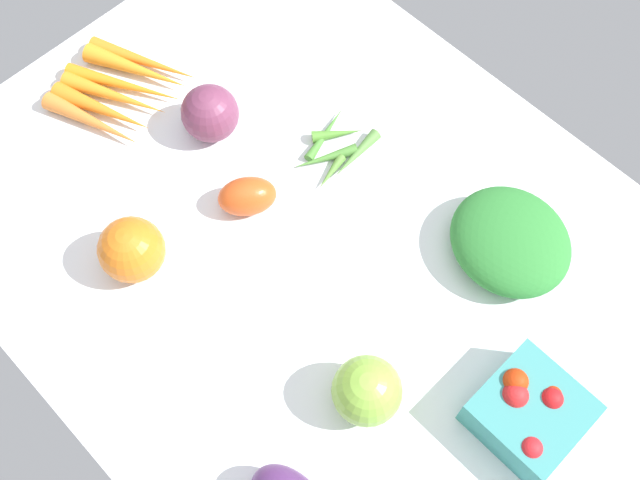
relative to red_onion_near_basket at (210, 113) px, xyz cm
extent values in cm
cube|color=white|center=(-23.87, 2.13, -5.04)|extent=(104.00, 76.00, 2.00)
sphere|color=#703350|center=(0.00, 0.00, 0.00)|extent=(8.08, 8.08, 8.08)
sphere|color=#86BC40|center=(-42.28, 12.62, 0.12)|extent=(8.33, 8.33, 8.33)
ellipsoid|color=#2E7E33|center=(-41.48, -14.81, -0.92)|extent=(18.70, 17.65, 6.23)
ellipsoid|color=#D6501D|center=(-12.69, 4.71, -1.43)|extent=(8.74, 9.41, 5.22)
cone|color=orange|center=(12.29, 11.81, -2.68)|extent=(15.77, 7.25, 2.71)
cone|color=orange|center=(12.91, 9.56, -2.60)|extent=(15.48, 8.17, 2.88)
cone|color=orange|center=(13.68, 6.79, -2.75)|extent=(15.83, 9.09, 2.58)
cone|color=orange|center=(14.30, 4.54, -2.87)|extent=(16.91, 10.56, 2.34)
cone|color=orange|center=(15.12, 1.60, -2.58)|extent=(16.20, 9.11, 2.92)
cone|color=orange|center=(15.62, -0.21, -2.77)|extent=(16.83, 9.39, 2.54)
cone|color=#4E8B30|center=(-13.30, -11.74, -3.17)|extent=(5.63, 6.94, 1.75)
cone|color=#4C8736|center=(-14.87, -7.59, -3.22)|extent=(5.51, 9.19, 1.63)
cone|color=#568A3E|center=(-17.57, -11.03, -3.15)|extent=(2.67, 9.35, 1.77)
cone|color=#548735|center=(-17.07, -6.56, -3.35)|extent=(2.79, 6.24, 1.38)
cone|color=#478733|center=(-11.97, -10.72, -3.33)|extent=(4.05, 9.90, 1.41)
sphere|color=orange|center=(-8.99, 20.79, 0.22)|extent=(8.52, 8.52, 8.52)
cube|color=teal|center=(-57.11, 0.76, -1.19)|extent=(11.54, 11.54, 5.69)
sphere|color=red|center=(-57.64, -1.88, 0.94)|extent=(2.41, 2.41, 2.41)
sphere|color=red|center=(-53.65, 0.01, 1.43)|extent=(3.06, 3.06, 3.06)
sphere|color=red|center=(-59.67, 4.54, 1.06)|extent=(2.69, 2.69, 2.69)
sphere|color=red|center=(-54.65, 1.25, 1.23)|extent=(3.18, 3.18, 3.18)
sphere|color=red|center=(-57.84, -1.44, 1.21)|extent=(2.69, 2.69, 2.69)
camera|label=1|loc=(-54.96, 32.70, 87.26)|focal=42.97mm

